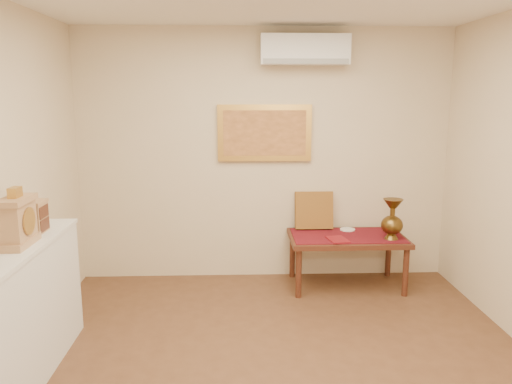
{
  "coord_description": "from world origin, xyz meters",
  "views": [
    {
      "loc": [
        -0.29,
        -3.11,
        2.0
      ],
      "look_at": [
        -0.13,
        1.15,
        1.17
      ],
      "focal_mm": 35.0,
      "sensor_mm": 36.0,
      "label": 1
    }
  ],
  "objects_px": {
    "brass_urn_tall": "(392,215)",
    "low_table": "(347,242)",
    "wooden_chest": "(34,217)",
    "mantel_clock": "(18,221)",
    "display_ledge": "(6,328)"
  },
  "relations": [
    {
      "from": "brass_urn_tall",
      "to": "low_table",
      "type": "xyz_separation_m",
      "value": [
        -0.42,
        0.15,
        -0.32
      ]
    },
    {
      "from": "brass_urn_tall",
      "to": "wooden_chest",
      "type": "bearing_deg",
      "value": -159.7
    },
    {
      "from": "mantel_clock",
      "to": "low_table",
      "type": "bearing_deg",
      "value": 31.65
    },
    {
      "from": "display_ledge",
      "to": "low_table",
      "type": "bearing_deg",
      "value": 35.1
    },
    {
      "from": "mantel_clock",
      "to": "low_table",
      "type": "xyz_separation_m",
      "value": [
        2.64,
        1.63,
        -0.67
      ]
    },
    {
      "from": "brass_urn_tall",
      "to": "low_table",
      "type": "height_order",
      "value": "brass_urn_tall"
    },
    {
      "from": "display_ledge",
      "to": "wooden_chest",
      "type": "bearing_deg",
      "value": 89.76
    },
    {
      "from": "brass_urn_tall",
      "to": "mantel_clock",
      "type": "bearing_deg",
      "value": -154.16
    },
    {
      "from": "brass_urn_tall",
      "to": "display_ledge",
      "type": "height_order",
      "value": "brass_urn_tall"
    },
    {
      "from": "brass_urn_tall",
      "to": "wooden_chest",
      "type": "xyz_separation_m",
      "value": [
        -3.09,
        -1.14,
        0.29
      ]
    },
    {
      "from": "display_ledge",
      "to": "mantel_clock",
      "type": "bearing_deg",
      "value": 82.78
    },
    {
      "from": "brass_urn_tall",
      "to": "wooden_chest",
      "type": "relative_size",
      "value": 2.05
    },
    {
      "from": "mantel_clock",
      "to": "low_table",
      "type": "distance_m",
      "value": 3.18
    },
    {
      "from": "brass_urn_tall",
      "to": "display_ledge",
      "type": "bearing_deg",
      "value": -150.74
    },
    {
      "from": "wooden_chest",
      "to": "low_table",
      "type": "xyz_separation_m",
      "value": [
        2.67,
        1.29,
        -0.62
      ]
    }
  ]
}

